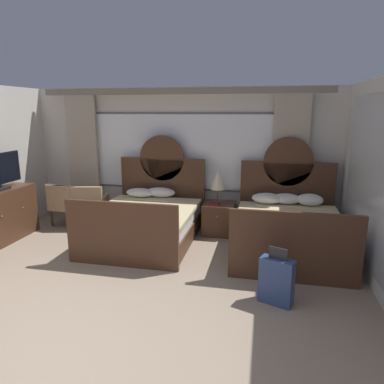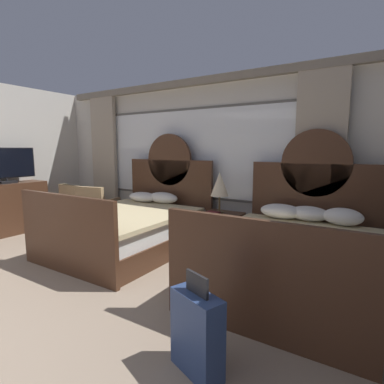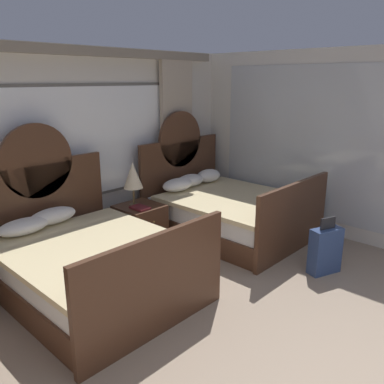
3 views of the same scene
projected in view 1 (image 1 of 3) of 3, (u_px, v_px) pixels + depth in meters
The scene contains 11 objects.
ground_plane at pixel (69, 368), 3.13m from camera, with size 24.00×24.00×0.00m, color gray.
wall_back_window at pixel (181, 154), 6.99m from camera, with size 6.16×0.22×2.70m.
bed_near_window at pixel (147, 221), 6.15m from camera, with size 1.72×2.18×1.79m.
bed_near_mirror at pixel (288, 229), 5.68m from camera, with size 1.72×2.18×1.79m.
nightstand_between_beds at pixel (219, 218), 6.50m from camera, with size 0.57×0.60×0.58m.
table_lamp_on_nightstand at pixel (218, 180), 6.40m from camera, with size 0.27×0.27×0.61m.
book_on_nightstand at pixel (214, 204), 6.34m from camera, with size 0.18×0.26×0.03m.
armchair_by_window_left at pixel (89, 203), 6.88m from camera, with size 0.76×0.76×0.84m.
armchair_by_window_centre at pixel (68, 202), 6.97m from camera, with size 0.75×0.75×0.84m.
armchair_by_window_right at pixel (68, 202), 6.96m from camera, with size 0.68×0.68×0.84m.
suitcase_on_floor at pixel (276, 281), 4.13m from camera, with size 0.43×0.30×0.71m.
Camera 1 is at (1.64, -2.39, 2.27)m, focal length 32.51 mm.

